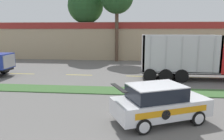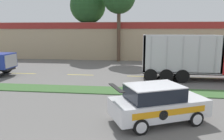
% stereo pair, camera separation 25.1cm
% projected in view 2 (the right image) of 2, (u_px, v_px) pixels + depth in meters
% --- Properties ---
extents(grass_verge, '(120.00, 1.80, 0.06)m').
position_uv_depth(grass_verge, '(99.00, 90.00, 14.50)').
color(grass_verge, '#3D6633').
rests_on(grass_verge, ground_plane).
extents(centre_line_3, '(2.40, 0.14, 0.01)m').
position_uv_depth(centre_line_3, '(24.00, 73.00, 20.25)').
color(centre_line_3, yellow).
rests_on(centre_line_3, ground_plane).
extents(centre_line_4, '(2.40, 0.14, 0.01)m').
position_uv_depth(centre_line_4, '(80.00, 75.00, 19.60)').
color(centre_line_4, yellow).
rests_on(centre_line_4, ground_plane).
extents(centre_line_5, '(2.40, 0.14, 0.01)m').
position_uv_depth(centre_line_5, '(141.00, 76.00, 18.95)').
color(centre_line_5, yellow).
rests_on(centre_line_5, ground_plane).
extents(centre_line_6, '(2.40, 0.14, 0.01)m').
position_uv_depth(centre_line_6, '(206.00, 78.00, 18.31)').
color(centre_line_6, yellow).
rests_on(centre_line_6, ground_plane).
extents(dump_truck_mid, '(11.10, 2.83, 3.58)m').
position_uv_depth(dump_truck_mid, '(222.00, 61.00, 17.24)').
color(dump_truck_mid, black).
rests_on(dump_truck_mid, ground_plane).
extents(rally_car, '(4.48, 3.38, 1.69)m').
position_uv_depth(rally_car, '(157.00, 103.00, 9.40)').
color(rally_car, white).
rests_on(rally_car, ground_plane).
extents(store_building_backdrop, '(38.46, 12.10, 5.00)m').
position_uv_depth(store_building_backdrop, '(115.00, 40.00, 34.52)').
color(store_building_backdrop, tan).
rests_on(store_building_backdrop, ground_plane).
extents(tree_behind_centre, '(4.81, 4.81, 10.84)m').
position_uv_depth(tree_behind_centre, '(88.00, 2.00, 29.49)').
color(tree_behind_centre, brown).
rests_on(tree_behind_centre, ground_plane).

